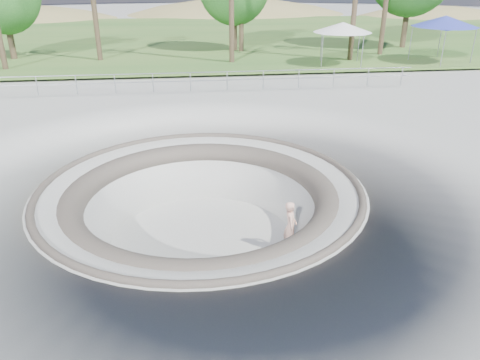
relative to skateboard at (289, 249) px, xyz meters
The scene contains 9 objects.
ground 3.44m from the skateboard, 158.14° to the left, with size 180.00×180.00×0.00m, color #A8A8A3.
skate_bowl 2.91m from the skateboard, 158.14° to the left, with size 14.00×14.00×4.10m.
grass_strip 35.25m from the skateboard, 94.40° to the left, with size 180.00×36.00×0.12m.
distant_hills 58.50m from the skateboard, 88.94° to the left, with size 103.20×45.00×28.60m.
safety_railing 13.59m from the skateboard, 101.66° to the left, with size 25.00×0.06×1.03m.
skateboard is the anchor object (origin of this frame).
skater 0.85m from the skateboard, 90.00° to the left, with size 0.60×0.40×1.66m, color #DFA690.
canopy_white 21.04m from the skateboard, 68.26° to the left, with size 5.27×5.27×2.75m.
canopy_blue 24.70m from the skateboard, 52.28° to the left, with size 5.75×5.75×3.09m.
Camera 1 is at (-0.36, -13.38, 6.31)m, focal length 35.00 mm.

